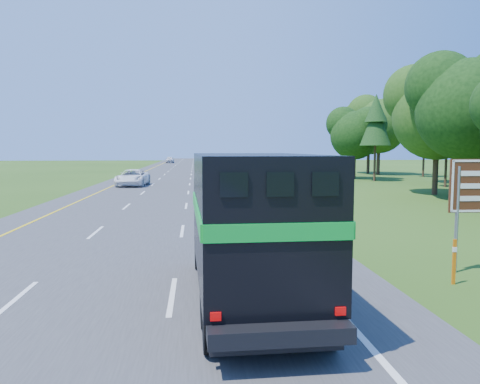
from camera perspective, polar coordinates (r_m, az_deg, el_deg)
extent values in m
cube|color=#38383A|center=(50.30, -8.21, 1.16)|extent=(15.00, 260.00, 0.04)
cube|color=yellow|center=(50.86, -14.41, 1.12)|extent=(0.15, 260.00, 0.01)
cube|color=white|center=(50.33, -1.94, 1.24)|extent=(0.15, 260.00, 0.01)
cylinder|color=black|center=(13.97, -4.82, -7.17)|extent=(0.36, 1.06, 1.06)
cylinder|color=black|center=(14.18, 3.41, -6.97)|extent=(0.36, 1.06, 1.06)
cylinder|color=black|center=(9.52, -3.79, -13.14)|extent=(0.36, 1.06, 1.06)
cylinder|color=black|center=(9.83, 8.33, -12.58)|extent=(0.36, 1.06, 1.06)
cylinder|color=black|center=(8.44, -3.35, -15.60)|extent=(0.36, 1.06, 1.06)
cylinder|color=black|center=(8.78, 10.37, -14.82)|extent=(0.36, 1.06, 1.06)
cube|color=black|center=(11.05, 1.08, -9.89)|extent=(2.49, 7.74, 0.27)
cube|color=black|center=(13.74, -0.63, -2.43)|extent=(2.40, 1.79, 1.83)
cube|color=black|center=(14.56, -1.01, -0.09)|extent=(2.11, 0.11, 0.58)
cube|color=black|center=(10.10, 1.62, -2.89)|extent=(2.54, 5.63, 2.64)
cube|color=#089928|center=(7.35, 4.87, -4.94)|extent=(2.40, 0.10, 0.29)
cube|color=#089928|center=(9.98, -5.33, -2.25)|extent=(0.18, 5.57, 0.29)
cube|color=#089928|center=(10.33, 8.34, -2.02)|extent=(0.18, 5.57, 0.29)
cube|color=black|center=(7.14, -0.76, 0.90)|extent=(0.43, 0.05, 0.38)
cube|color=black|center=(7.25, 4.91, 0.95)|extent=(0.43, 0.05, 0.38)
cube|color=black|center=(7.44, 10.36, 0.99)|extent=(0.43, 0.05, 0.38)
cube|color=black|center=(8.03, 4.58, -18.57)|extent=(2.21, 0.17, 0.10)
cube|color=#B20505|center=(7.56, -2.99, -14.93)|extent=(0.17, 0.04, 0.13)
cube|color=#B20505|center=(7.95, 12.15, -14.03)|extent=(0.17, 0.04, 0.13)
imported|color=white|center=(46.08, -12.95, 1.71)|extent=(2.99, 5.81, 1.57)
imported|color=silver|center=(120.44, -8.55, 3.92)|extent=(2.05, 4.86, 1.64)
cylinder|color=gray|center=(14.85, 24.91, -3.09)|extent=(0.10, 0.10, 3.08)
cube|color=orange|center=(13.68, 24.65, -7.74)|extent=(0.09, 0.04, 1.21)
cube|color=white|center=(13.61, 24.70, -6.38)|extent=(0.10, 0.06, 0.13)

